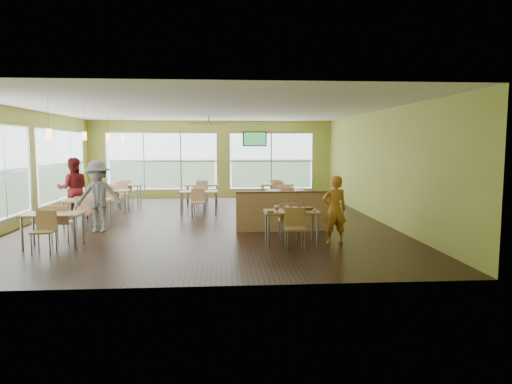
# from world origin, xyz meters

# --- Properties ---
(room) EXTENTS (12.00, 12.04, 3.20)m
(room) POSITION_xyz_m (0.00, 0.00, 1.60)
(room) COLOR black
(room) RESTS_ON ground
(window_bays) EXTENTS (9.24, 10.24, 2.38)m
(window_bays) POSITION_xyz_m (-2.65, 3.08, 1.48)
(window_bays) COLOR white
(window_bays) RESTS_ON room
(main_table) EXTENTS (1.22, 1.52, 0.87)m
(main_table) POSITION_xyz_m (2.00, -3.00, 0.63)
(main_table) COLOR tan
(main_table) RESTS_ON floor
(half_wall_divider) EXTENTS (2.40, 0.14, 1.04)m
(half_wall_divider) POSITION_xyz_m (2.00, -1.55, 0.52)
(half_wall_divider) COLOR tan
(half_wall_divider) RESTS_ON floor
(dining_tables) EXTENTS (6.92, 8.72, 0.87)m
(dining_tables) POSITION_xyz_m (-1.05, 1.71, 0.63)
(dining_tables) COLOR tan
(dining_tables) RESTS_ON floor
(pendant_lights) EXTENTS (0.11, 7.31, 0.86)m
(pendant_lights) POSITION_xyz_m (-3.20, 0.68, 2.45)
(pendant_lights) COLOR #2D2119
(pendant_lights) RESTS_ON ceiling
(ceiling_fan) EXTENTS (1.25, 1.25, 0.29)m
(ceiling_fan) POSITION_xyz_m (-0.00, 3.00, 2.95)
(ceiling_fan) COLOR #2D2119
(ceiling_fan) RESTS_ON ceiling
(tv_backwall) EXTENTS (1.00, 0.07, 0.60)m
(tv_backwall) POSITION_xyz_m (1.80, 5.90, 2.45)
(tv_backwall) COLOR black
(tv_backwall) RESTS_ON wall_back
(man_plaid) EXTENTS (0.59, 0.41, 1.54)m
(man_plaid) POSITION_xyz_m (2.97, -3.06, 0.77)
(man_plaid) COLOR orange
(man_plaid) RESTS_ON floor
(patron_maroon) EXTENTS (1.06, 0.93, 1.84)m
(patron_maroon) POSITION_xyz_m (-3.95, 0.74, 0.92)
(patron_maroon) COLOR maroon
(patron_maroon) RESTS_ON floor
(patron_grey) EXTENTS (1.22, 0.75, 1.82)m
(patron_grey) POSITION_xyz_m (-2.71, -1.24, 0.91)
(patron_grey) COLOR slate
(patron_grey) RESTS_ON floor
(cup_blue) EXTENTS (0.10, 0.10, 0.37)m
(cup_blue) POSITION_xyz_m (1.65, -3.14, 0.82)
(cup_blue) COLOR white
(cup_blue) RESTS_ON main_table
(cup_yellow) EXTENTS (0.09, 0.09, 0.32)m
(cup_yellow) POSITION_xyz_m (1.90, -3.07, 0.82)
(cup_yellow) COLOR white
(cup_yellow) RESTS_ON main_table
(cup_red_near) EXTENTS (0.09, 0.09, 0.32)m
(cup_red_near) POSITION_xyz_m (2.06, -3.22, 0.81)
(cup_red_near) COLOR white
(cup_red_near) RESTS_ON main_table
(cup_red_far) EXTENTS (0.09, 0.09, 0.31)m
(cup_red_far) POSITION_xyz_m (2.24, -3.21, 0.81)
(cup_red_far) COLOR white
(cup_red_far) RESTS_ON main_table
(food_basket) EXTENTS (0.26, 0.26, 0.06)m
(food_basket) POSITION_xyz_m (2.40, -2.89, 0.78)
(food_basket) COLOR black
(food_basket) RESTS_ON main_table
(ketchup_cup) EXTENTS (0.06, 0.06, 0.02)m
(ketchup_cup) POSITION_xyz_m (2.49, -3.19, 0.76)
(ketchup_cup) COLOR #AB250F
(ketchup_cup) RESTS_ON main_table
(wrapper_left) EXTENTS (0.18, 0.17, 0.04)m
(wrapper_left) POSITION_xyz_m (1.50, -3.23, 0.77)
(wrapper_left) COLOR #946F47
(wrapper_left) RESTS_ON main_table
(wrapper_mid) EXTENTS (0.26, 0.25, 0.06)m
(wrapper_mid) POSITION_xyz_m (2.05, -2.79, 0.78)
(wrapper_mid) COLOR #946F47
(wrapper_mid) RESTS_ON main_table
(wrapper_right) EXTENTS (0.14, 0.13, 0.03)m
(wrapper_right) POSITION_xyz_m (2.24, -3.30, 0.77)
(wrapper_right) COLOR #946F47
(wrapper_right) RESTS_ON main_table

